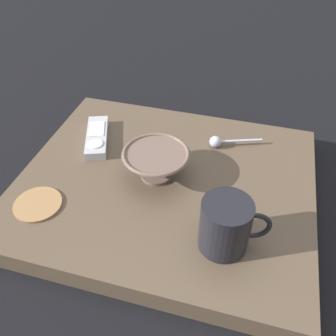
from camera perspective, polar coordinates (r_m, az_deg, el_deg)
name	(u,v)px	position (r m, az deg, el deg)	size (l,w,h in m)	color
ground_plane	(166,194)	(0.83, -0.38, -4.11)	(6.00, 6.00, 0.00)	black
table	(166,187)	(0.81, -0.39, -2.95)	(0.54, 0.63, 0.05)	#4C3D2D
cereal_bowl	(156,163)	(0.78, -1.87, 0.83)	(0.15, 0.15, 0.07)	brown
coffee_mug	(226,225)	(0.65, 9.08, -8.87)	(0.09, 0.13, 0.10)	black
teaspoon	(219,142)	(0.89, 7.96, 4.11)	(0.06, 0.12, 0.03)	#A3A5B2
tv_remote_near	(97,137)	(0.91, -11.05, 4.76)	(0.16, 0.10, 0.02)	#9E9EA3
drink_coaster	(38,204)	(0.79, -19.70, -5.35)	(0.10, 0.10, 0.01)	olive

